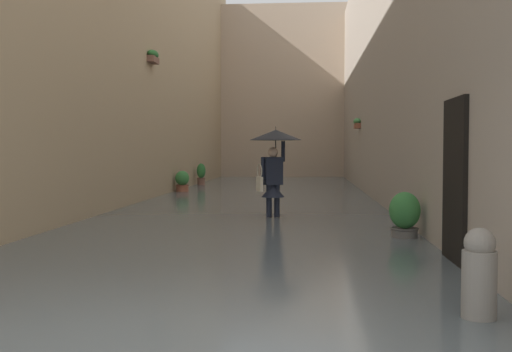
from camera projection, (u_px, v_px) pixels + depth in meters
The scene contains 10 objects.
ground_plane at pixel (263, 201), 18.46m from camera, with size 70.50×70.50×0.00m, color slate.
flood_water at pixel (263, 199), 18.46m from camera, with size 7.29×34.20×0.10m, color #515B60.
building_facade_left at pixel (404, 54), 17.93m from camera, with size 2.04×32.20×8.66m.
building_facade_right at pixel (126, 35), 18.59m from camera, with size 2.04×32.20×10.01m.
building_facade_far at pixel (283, 93), 33.20m from camera, with size 10.09×1.80×9.19m, color tan.
person_wading at pixel (274, 153), 13.09m from camera, with size 1.12×1.12×2.03m.
potted_plant_far_right at pixel (182, 182), 21.17m from camera, with size 0.48×0.48×0.81m.
potted_plant_mid_right at pixel (201, 175), 24.94m from camera, with size 0.36×0.36×0.98m.
potted_plant_near_left at pixel (405, 216), 10.09m from camera, with size 0.51×0.51×0.85m.
mooring_bollard at pixel (479, 279), 5.25m from camera, with size 0.29×0.29×0.88m.
Camera 1 is at (-1.33, 4.27, 1.54)m, focal length 43.21 mm.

